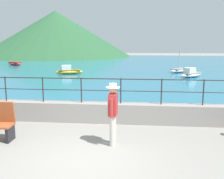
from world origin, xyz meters
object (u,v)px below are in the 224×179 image
at_px(person_walking, 113,111).
at_px(boat_1, 191,74).
at_px(boat_4, 69,71).
at_px(boat_0, 179,70).
at_px(boat_2, 15,63).

relative_size(person_walking, boat_1, 0.76).
bearing_deg(boat_4, person_walking, -70.90).
height_order(boat_0, boat_1, boat_0).
xyz_separation_m(boat_0, boat_4, (-9.79, -2.15, 0.06)).
bearing_deg(person_walking, boat_1, 71.18).
relative_size(boat_0, boat_4, 0.94).
bearing_deg(person_walking, boat_0, 75.74).
bearing_deg(boat_2, person_walking, -58.86).
xyz_separation_m(boat_1, boat_2, (-18.90, 8.92, -0.07)).
relative_size(boat_0, boat_1, 1.01).
distance_m(boat_0, boat_4, 10.03).
xyz_separation_m(person_walking, boat_1, (4.87, 14.30, -0.65)).
distance_m(person_walking, boat_4, 16.31).
distance_m(boat_0, boat_1, 3.28).
bearing_deg(boat_4, boat_2, 138.05).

